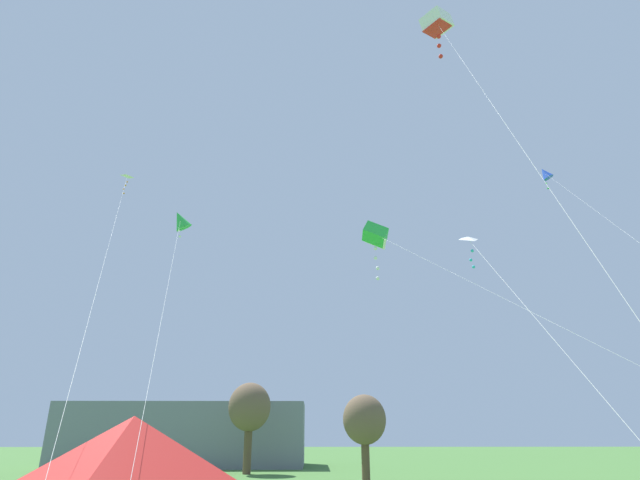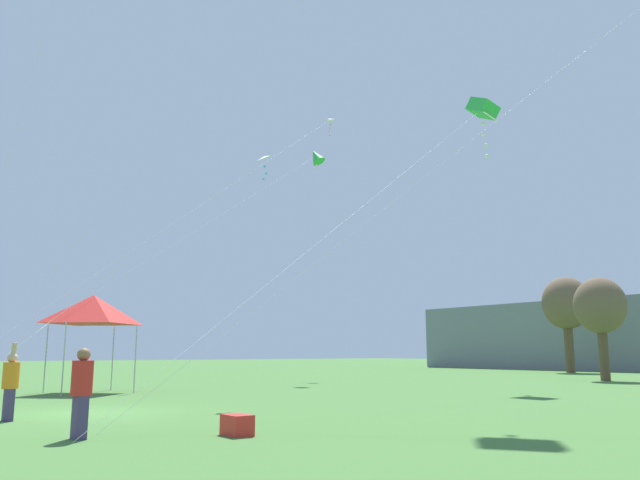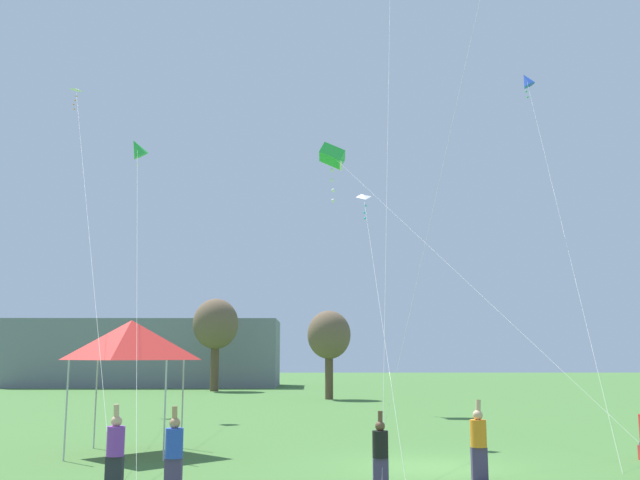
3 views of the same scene
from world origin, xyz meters
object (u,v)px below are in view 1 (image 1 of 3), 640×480
Objects in this scene: festival_tent at (130,453)px; kite_white_box_1 at (437,24)px; kite_white_delta_2 at (471,243)px; kite_white_delta_3 at (127,179)px; kite_green_diamond_5 at (180,220)px; kite_green_box_0 at (375,236)px; kite_blue_diamond_6 at (545,174)px.

festival_tent is 24.98m from kite_white_box_1.
kite_white_delta_2 is at bearing 24.86° from festival_tent.
kite_white_delta_2 is 24.03m from kite_white_delta_3.
festival_tent is 0.19× the size of kite_green_diamond_5.
kite_white_box_1 is 2.37× the size of kite_white_delta_2.
kite_green_diamond_5 is at bearing -41.76° from kite_white_delta_3.
kite_blue_diamond_6 reaches higher than kite_green_box_0.
kite_green_box_0 is 2.22× the size of kite_white_delta_2.
kite_green_diamond_5 is at bearing -162.12° from kite_green_box_0.
kite_green_box_0 is at bearing 68.92° from festival_tent.
kite_blue_diamond_6 is at bearing 18.05° from kite_green_diamond_5.
kite_green_box_0 is 11.82m from kite_white_box_1.
kite_green_box_0 is 14.95m from kite_blue_diamond_6.
kite_white_box_1 is at bearing 74.63° from kite_white_delta_2.
kite_white_delta_3 is 1.00× the size of kite_blue_diamond_6.
kite_blue_diamond_6 is (23.22, 7.57, 6.94)m from kite_green_diamond_5.
kite_green_box_0 is at bearing 17.88° from kite_green_diamond_5.
kite_green_box_0 is 1.09× the size of kite_green_diamond_5.
kite_green_diamond_5 is 0.80× the size of kite_blue_diamond_6.
kite_blue_diamond_6 is at bearing 47.05° from kite_white_box_1.
kite_white_delta_3 reaches higher than kite_green_diamond_5.
festival_tent is at bearing -131.06° from kite_white_box_1.
kite_white_delta_2 is at bearing -43.82° from kite_green_diamond_5.
festival_tent is 33.98m from kite_blue_diamond_6.
festival_tent is 0.15× the size of kite_white_delta_3.
kite_blue_diamond_6 is (28.09, 3.22, 2.36)m from kite_white_delta_3.
festival_tent is 0.16× the size of kite_white_box_1.
kite_blue_diamond_6 is at bearing 56.53° from kite_white_delta_2.
kite_white_box_1 is (9.57, 10.99, 20.28)m from festival_tent.
festival_tent is 25.26m from kite_white_delta_3.
kite_white_box_1 reaches higher than festival_tent.
kite_white_box_1 reaches higher than kite_green_diamond_5.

